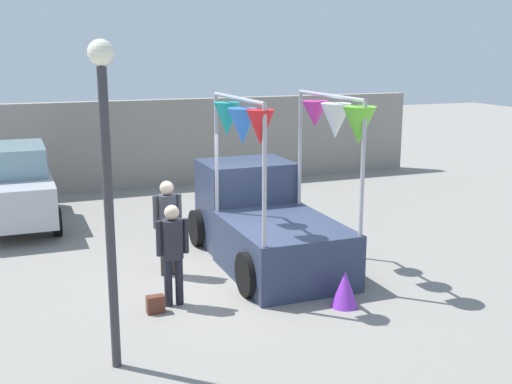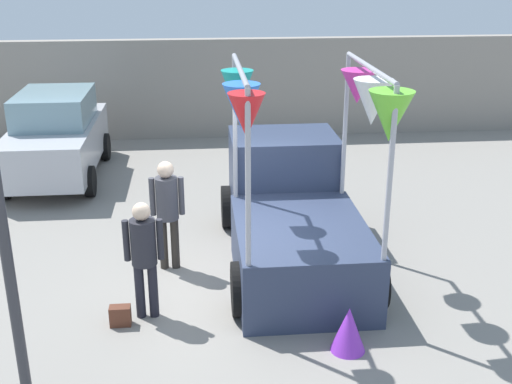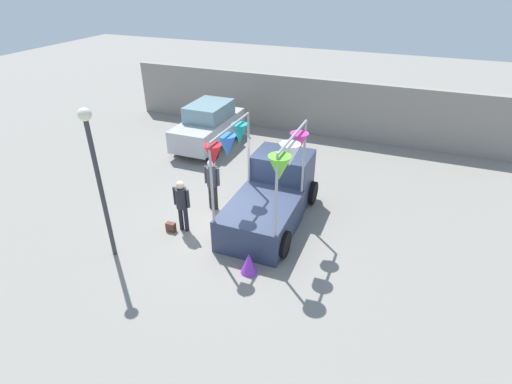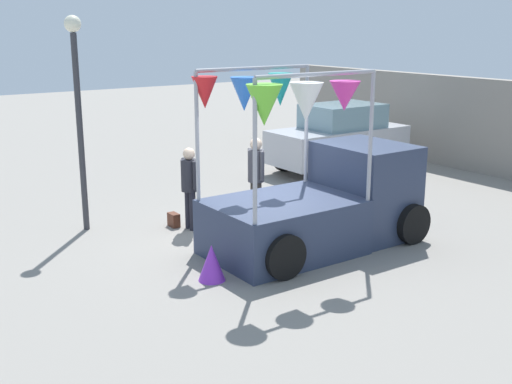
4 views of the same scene
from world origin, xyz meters
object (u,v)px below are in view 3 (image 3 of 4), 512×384
object	(u,v)px
vendor_truck	(272,192)
parked_car	(209,125)
person_customer	(182,201)
street_lamp	(96,166)
person_vendor	(212,180)
handbag	(171,227)
folded_kite_bundle_violet	(249,263)

from	to	relation	value
vendor_truck	parked_car	distance (m)	6.36
person_customer	street_lamp	distance (m)	2.71
person_vendor	parked_car	bearing A→B (deg)	118.87
person_vendor	handbag	size ratio (longest dim) A/B	6.30
person_vendor	handbag	xyz separation A→B (m)	(-0.61, -1.63, -0.93)
vendor_truck	person_vendor	bearing A→B (deg)	-174.27
vendor_truck	handbag	world-z (taller)	vendor_truck
handbag	folded_kite_bundle_violet	xyz separation A→B (m)	(2.90, -0.85, 0.16)
person_customer	handbag	world-z (taller)	person_customer
vendor_truck	street_lamp	size ratio (longest dim) A/B	0.98
street_lamp	handbag	bearing A→B (deg)	60.81
person_customer	handbag	distance (m)	0.96
handbag	street_lamp	distance (m)	3.11
vendor_truck	folded_kite_bundle_violet	world-z (taller)	vendor_truck
vendor_truck	person_vendor	world-z (taller)	vendor_truck
person_vendor	street_lamp	size ratio (longest dim) A/B	0.42
person_customer	person_vendor	bearing A→B (deg)	79.62
person_customer	person_vendor	distance (m)	1.45
folded_kite_bundle_violet	vendor_truck	bearing A→B (deg)	97.02
handbag	folded_kite_bundle_violet	bearing A→B (deg)	-16.40
person_vendor	person_customer	bearing A→B (deg)	-100.38
handbag	folded_kite_bundle_violet	distance (m)	3.03
vendor_truck	person_vendor	distance (m)	1.97
folded_kite_bundle_violet	street_lamp	bearing A→B (deg)	-169.79
person_customer	handbag	bearing A→B (deg)	-150.26
street_lamp	folded_kite_bundle_violet	distance (m)	4.51
vendor_truck	person_customer	xyz separation A→B (m)	(-2.22, -1.63, 0.09)
person_customer	folded_kite_bundle_violet	xyz separation A→B (m)	(2.55, -1.05, -0.71)
vendor_truck	handbag	bearing A→B (deg)	-144.60
person_customer	folded_kite_bundle_violet	distance (m)	2.85
vendor_truck	person_customer	bearing A→B (deg)	-143.77
vendor_truck	folded_kite_bundle_violet	bearing A→B (deg)	-82.98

